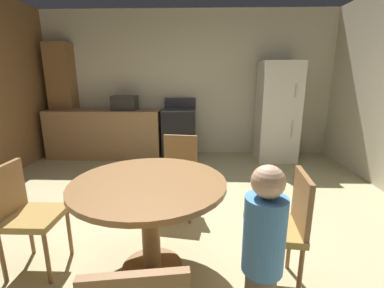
{
  "coord_description": "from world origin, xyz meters",
  "views": [
    {
      "loc": [
        0.26,
        -2.21,
        1.51
      ],
      "look_at": [
        0.16,
        0.7,
        0.77
      ],
      "focal_mm": 25.01,
      "sensor_mm": 36.0,
      "label": 1
    }
  ],
  "objects_px": {
    "chair_north": "(178,170)",
    "chair_east": "(283,222)",
    "refrigerator": "(277,112)",
    "oven_range": "(179,133)",
    "chair_west": "(24,211)",
    "person_child": "(263,256)",
    "dining_table": "(150,201)",
    "microwave": "(125,103)"
  },
  "relations": [
    {
      "from": "chair_west",
      "to": "chair_north",
      "type": "bearing_deg",
      "value": 40.88
    },
    {
      "from": "chair_east",
      "to": "chair_west",
      "type": "relative_size",
      "value": 1.0
    },
    {
      "from": "chair_north",
      "to": "chair_east",
      "type": "bearing_deg",
      "value": 45.99
    },
    {
      "from": "microwave",
      "to": "person_child",
      "type": "xyz_separation_m",
      "value": [
        1.74,
        -3.68,
        -0.45
      ]
    },
    {
      "from": "microwave",
      "to": "chair_west",
      "type": "bearing_deg",
      "value": -89.1
    },
    {
      "from": "refrigerator",
      "to": "chair_west",
      "type": "xyz_separation_m",
      "value": [
        -2.74,
        -3.04,
        -0.38
      ]
    },
    {
      "from": "oven_range",
      "to": "chair_north",
      "type": "height_order",
      "value": "oven_range"
    },
    {
      "from": "oven_range",
      "to": "refrigerator",
      "type": "bearing_deg",
      "value": -1.73
    },
    {
      "from": "dining_table",
      "to": "chair_north",
      "type": "distance_m",
      "value": 0.98
    },
    {
      "from": "chair_east",
      "to": "chair_north",
      "type": "xyz_separation_m",
      "value": [
        -0.83,
        1.07,
        0.0
      ]
    },
    {
      "from": "oven_range",
      "to": "chair_west",
      "type": "distance_m",
      "value": 3.24
    },
    {
      "from": "microwave",
      "to": "chair_east",
      "type": "xyz_separation_m",
      "value": [
        1.99,
        -3.2,
        -0.53
      ]
    },
    {
      "from": "refrigerator",
      "to": "chair_west",
      "type": "height_order",
      "value": "refrigerator"
    },
    {
      "from": "chair_north",
      "to": "person_child",
      "type": "distance_m",
      "value": 1.66
    },
    {
      "from": "chair_east",
      "to": "chair_north",
      "type": "height_order",
      "value": "same"
    },
    {
      "from": "dining_table",
      "to": "person_child",
      "type": "height_order",
      "value": "person_child"
    },
    {
      "from": "chair_north",
      "to": "person_child",
      "type": "bearing_deg",
      "value": 28.54
    },
    {
      "from": "chair_west",
      "to": "dining_table",
      "type": "bearing_deg",
      "value": 0.0
    },
    {
      "from": "refrigerator",
      "to": "oven_range",
      "type": "bearing_deg",
      "value": 178.27
    },
    {
      "from": "chair_west",
      "to": "person_child",
      "type": "relative_size",
      "value": 0.8
    },
    {
      "from": "microwave",
      "to": "person_child",
      "type": "bearing_deg",
      "value": -64.71
    },
    {
      "from": "microwave",
      "to": "chair_west",
      "type": "height_order",
      "value": "microwave"
    },
    {
      "from": "refrigerator",
      "to": "microwave",
      "type": "height_order",
      "value": "refrigerator"
    },
    {
      "from": "chair_east",
      "to": "person_child",
      "type": "height_order",
      "value": "person_child"
    },
    {
      "from": "chair_north",
      "to": "chair_west",
      "type": "bearing_deg",
      "value": -40.88
    },
    {
      "from": "microwave",
      "to": "oven_range",
      "type": "bearing_deg",
      "value": 0.21
    },
    {
      "from": "chair_west",
      "to": "refrigerator",
      "type": "bearing_deg",
      "value": 47.97
    },
    {
      "from": "refrigerator",
      "to": "person_child",
      "type": "bearing_deg",
      "value": -106.09
    },
    {
      "from": "oven_range",
      "to": "chair_north",
      "type": "distance_m",
      "value": 2.14
    },
    {
      "from": "microwave",
      "to": "chair_north",
      "type": "height_order",
      "value": "microwave"
    },
    {
      "from": "refrigerator",
      "to": "chair_north",
      "type": "xyz_separation_m",
      "value": [
        -1.62,
        -2.08,
        -0.38
      ]
    },
    {
      "from": "dining_table",
      "to": "microwave",
      "type": "bearing_deg",
      "value": 108.31
    },
    {
      "from": "oven_range",
      "to": "refrigerator",
      "type": "height_order",
      "value": "refrigerator"
    },
    {
      "from": "chair_west",
      "to": "chair_east",
      "type": "bearing_deg",
      "value": -3.13
    },
    {
      "from": "microwave",
      "to": "dining_table",
      "type": "height_order",
      "value": "microwave"
    },
    {
      "from": "dining_table",
      "to": "chair_west",
      "type": "relative_size",
      "value": 1.32
    },
    {
      "from": "chair_north",
      "to": "chair_west",
      "type": "height_order",
      "value": "same"
    },
    {
      "from": "refrigerator",
      "to": "dining_table",
      "type": "height_order",
      "value": "refrigerator"
    },
    {
      "from": "oven_range",
      "to": "chair_west",
      "type": "xyz_separation_m",
      "value": [
        -0.95,
        -3.1,
        0.03
      ]
    },
    {
      "from": "oven_range",
      "to": "chair_east",
      "type": "relative_size",
      "value": 1.26
    },
    {
      "from": "chair_east",
      "to": "person_child",
      "type": "bearing_deg",
      "value": 68.22
    },
    {
      "from": "chair_west",
      "to": "person_child",
      "type": "xyz_separation_m",
      "value": [
        1.69,
        -0.58,
        0.08
      ]
    }
  ]
}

